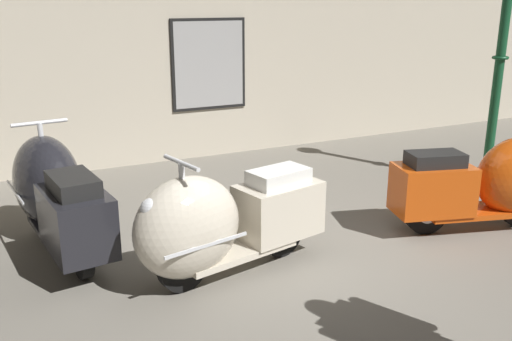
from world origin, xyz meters
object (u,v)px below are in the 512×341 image
object	(u,v)px
scooter_0	(55,194)
scooter_2	(494,182)
lamppost	(502,46)
scooter_1	(218,223)

from	to	relation	value
scooter_0	scooter_2	world-z (taller)	scooter_0
scooter_0	lamppost	bearing A→B (deg)	-101.05
scooter_1	lamppost	distance (m)	4.17
scooter_1	lamppost	xyz separation A→B (m)	(3.91, 0.83, 1.20)
scooter_1	lamppost	world-z (taller)	lamppost
scooter_2	lamppost	distance (m)	1.92
scooter_0	scooter_2	size ratio (longest dim) A/B	1.05
scooter_2	scooter_0	bearing A→B (deg)	175.59
lamppost	scooter_0	bearing A→B (deg)	175.42
scooter_0	scooter_2	distance (m)	4.16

